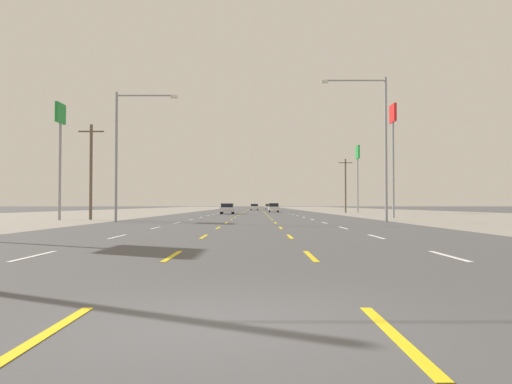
{
  "coord_description": "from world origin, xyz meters",
  "views": [
    {
      "loc": [
        0.37,
        -5.41,
        1.31
      ],
      "look_at": [
        0.71,
        82.63,
        3.57
      ],
      "focal_mm": 34.39,
      "sensor_mm": 36.0,
      "label": 1
    }
  ],
  "objects_px": {
    "sedan_inner_left_nearest": "(225,209)",
    "sedan_inner_right_midfar": "(267,207)",
    "sedan_center_turn_mid": "(252,207)",
    "streetlight_left_row_0": "(121,146)",
    "pole_sign_right_row_1": "(391,134)",
    "hatchback_inner_right_near": "(272,208)",
    "pole_sign_right_row_2": "(356,161)",
    "pole_sign_left_row_1": "(58,133)",
    "streetlight_right_row_0": "(377,138)"
  },
  "relations": [
    {
      "from": "pole_sign_left_row_1",
      "to": "pole_sign_right_row_1",
      "type": "xyz_separation_m",
      "value": [
        30.16,
        6.86,
        0.95
      ]
    },
    {
      "from": "hatchback_inner_right_near",
      "to": "pole_sign_right_row_2",
      "type": "height_order",
      "value": "pole_sign_right_row_2"
    },
    {
      "from": "pole_sign_right_row_1",
      "to": "streetlight_left_row_0",
      "type": "height_order",
      "value": "pole_sign_right_row_1"
    },
    {
      "from": "sedan_inner_left_nearest",
      "to": "pole_sign_left_row_1",
      "type": "xyz_separation_m",
      "value": [
        -12.62,
        -26.62,
        6.57
      ]
    },
    {
      "from": "sedan_inner_left_nearest",
      "to": "pole_sign_right_row_2",
      "type": "bearing_deg",
      "value": 28.9
    },
    {
      "from": "sedan_inner_right_midfar",
      "to": "streetlight_left_row_0",
      "type": "distance_m",
      "value": 97.1
    },
    {
      "from": "pole_sign_right_row_2",
      "to": "pole_sign_left_row_1",
      "type": "bearing_deg",
      "value": -131.12
    },
    {
      "from": "pole_sign_right_row_1",
      "to": "streetlight_right_row_0",
      "type": "xyz_separation_m",
      "value": [
        -4.27,
        -11.51,
        -1.92
      ]
    },
    {
      "from": "sedan_center_turn_mid",
      "to": "pole_sign_right_row_2",
      "type": "height_order",
      "value": "pole_sign_right_row_2"
    },
    {
      "from": "streetlight_left_row_0",
      "to": "streetlight_right_row_0",
      "type": "height_order",
      "value": "streetlight_right_row_0"
    },
    {
      "from": "hatchback_inner_right_near",
      "to": "sedan_center_turn_mid",
      "type": "distance_m",
      "value": 29.05
    },
    {
      "from": "hatchback_inner_right_near",
      "to": "pole_sign_left_row_1",
      "type": "distance_m",
      "value": 47.72
    },
    {
      "from": "sedan_inner_right_midfar",
      "to": "pole_sign_right_row_1",
      "type": "distance_m",
      "value": 85.48
    },
    {
      "from": "hatchback_inner_right_near",
      "to": "sedan_inner_right_midfar",
      "type": "relative_size",
      "value": 0.87
    },
    {
      "from": "hatchback_inner_right_near",
      "to": "streetlight_left_row_0",
      "type": "relative_size",
      "value": 0.4
    },
    {
      "from": "sedan_inner_right_midfar",
      "to": "streetlight_right_row_0",
      "type": "distance_m",
      "value": 96.39
    },
    {
      "from": "streetlight_right_row_0",
      "to": "streetlight_left_row_0",
      "type": "bearing_deg",
      "value": -180.0
    },
    {
      "from": "pole_sign_left_row_1",
      "to": "streetlight_right_row_0",
      "type": "relative_size",
      "value": 0.91
    },
    {
      "from": "pole_sign_right_row_2",
      "to": "sedan_center_turn_mid",
      "type": "bearing_deg",
      "value": 116.48
    },
    {
      "from": "streetlight_left_row_0",
      "to": "streetlight_right_row_0",
      "type": "bearing_deg",
      "value": 0.0
    },
    {
      "from": "sedan_center_turn_mid",
      "to": "sedan_inner_right_midfar",
      "type": "relative_size",
      "value": 1.0
    },
    {
      "from": "sedan_inner_left_nearest",
      "to": "sedan_inner_right_midfar",
      "type": "bearing_deg",
      "value": 83.52
    },
    {
      "from": "sedan_center_turn_mid",
      "to": "pole_sign_right_row_1",
      "type": "bearing_deg",
      "value": -77.9
    },
    {
      "from": "hatchback_inner_right_near",
      "to": "streetlight_left_row_0",
      "type": "bearing_deg",
      "value": -105.32
    },
    {
      "from": "sedan_center_turn_mid",
      "to": "streetlight_left_row_0",
      "type": "relative_size",
      "value": 0.46
    },
    {
      "from": "sedan_inner_left_nearest",
      "to": "sedan_inner_right_midfar",
      "type": "xyz_separation_m",
      "value": [
        7.36,
        64.78,
        0.0
      ]
    },
    {
      "from": "sedan_inner_right_midfar",
      "to": "sedan_center_turn_mid",
      "type": "bearing_deg",
      "value": -100.85
    },
    {
      "from": "sedan_center_turn_mid",
      "to": "pole_sign_left_row_1",
      "type": "xyz_separation_m",
      "value": [
        -16.23,
        -71.84,
        6.57
      ]
    },
    {
      "from": "sedan_center_turn_mid",
      "to": "pole_sign_right_row_2",
      "type": "xyz_separation_m",
      "value": [
        16.89,
        -33.9,
        7.61
      ]
    },
    {
      "from": "sedan_inner_left_nearest",
      "to": "pole_sign_left_row_1",
      "type": "height_order",
      "value": "pole_sign_left_row_1"
    },
    {
      "from": "pole_sign_right_row_1",
      "to": "streetlight_right_row_0",
      "type": "distance_m",
      "value": 12.42
    },
    {
      "from": "sedan_inner_right_midfar",
      "to": "pole_sign_left_row_1",
      "type": "xyz_separation_m",
      "value": [
        -19.98,
        -91.4,
        6.57
      ]
    },
    {
      "from": "hatchback_inner_right_near",
      "to": "sedan_inner_right_midfar",
      "type": "height_order",
      "value": "hatchback_inner_right_near"
    },
    {
      "from": "sedan_inner_right_midfar",
      "to": "pole_sign_right_row_1",
      "type": "xyz_separation_m",
      "value": [
        10.18,
        -84.54,
        7.52
      ]
    },
    {
      "from": "sedan_center_turn_mid",
      "to": "pole_sign_right_row_1",
      "type": "xyz_separation_m",
      "value": [
        13.93,
        -64.98,
        7.52
      ]
    },
    {
      "from": "streetlight_right_row_0",
      "to": "sedan_inner_left_nearest",
      "type": "bearing_deg",
      "value": 112.99
    },
    {
      "from": "sedan_inner_left_nearest",
      "to": "streetlight_left_row_0",
      "type": "height_order",
      "value": "streetlight_left_row_0"
    },
    {
      "from": "sedan_inner_right_midfar",
      "to": "streetlight_right_row_0",
      "type": "relative_size",
      "value": 0.41
    },
    {
      "from": "sedan_inner_right_midfar",
      "to": "pole_sign_right_row_2",
      "type": "bearing_deg",
      "value": -76.2
    },
    {
      "from": "sedan_inner_left_nearest",
      "to": "streetlight_right_row_0",
      "type": "bearing_deg",
      "value": -67.01
    },
    {
      "from": "pole_sign_right_row_2",
      "to": "streetlight_left_row_0",
      "type": "xyz_separation_m",
      "value": [
        -26.52,
        -42.58,
        -2.63
      ]
    },
    {
      "from": "sedan_inner_left_nearest",
      "to": "pole_sign_right_row_2",
      "type": "xyz_separation_m",
      "value": [
        20.5,
        11.31,
        7.61
      ]
    },
    {
      "from": "sedan_center_turn_mid",
      "to": "pole_sign_right_row_2",
      "type": "bearing_deg",
      "value": -63.52
    },
    {
      "from": "hatchback_inner_right_near",
      "to": "pole_sign_right_row_2",
      "type": "xyz_separation_m",
      "value": [
        13.47,
        -5.06,
        7.58
      ]
    },
    {
      "from": "sedan_inner_right_midfar",
      "to": "pole_sign_left_row_1",
      "type": "distance_m",
      "value": 93.79
    },
    {
      "from": "pole_sign_left_row_1",
      "to": "streetlight_left_row_0",
      "type": "xyz_separation_m",
      "value": [
        6.59,
        -4.64,
        -1.6
      ]
    },
    {
      "from": "sedan_inner_left_nearest",
      "to": "pole_sign_left_row_1",
      "type": "bearing_deg",
      "value": -115.36
    },
    {
      "from": "sedan_inner_left_nearest",
      "to": "pole_sign_right_row_2",
      "type": "relative_size",
      "value": 0.41
    },
    {
      "from": "sedan_inner_left_nearest",
      "to": "pole_sign_right_row_1",
      "type": "height_order",
      "value": "pole_sign_right_row_1"
    },
    {
      "from": "sedan_inner_right_midfar",
      "to": "pole_sign_left_row_1",
      "type": "relative_size",
      "value": 0.45
    }
  ]
}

